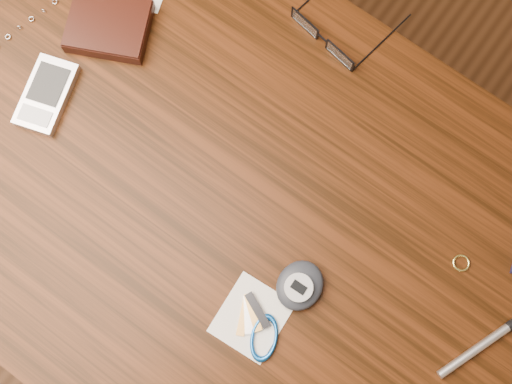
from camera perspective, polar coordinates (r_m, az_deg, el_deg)
ground at (r=1.63m, az=-2.40°, el=-5.49°), size 3.80×3.80×0.00m
desk at (r=0.99m, az=-3.93°, el=-0.88°), size 1.00×0.70×0.75m
wallet_and_card at (r=0.98m, az=-12.92°, el=14.26°), size 0.14×0.18×0.03m
eyeglasses at (r=0.96m, az=6.23°, el=13.61°), size 0.14×0.15×0.03m
gold_ring at (r=0.91m, az=17.77°, el=-6.02°), size 0.03×0.03×0.00m
pda_phone at (r=0.97m, az=-18.14°, el=8.22°), size 0.09×0.12×0.02m
pedometer at (r=0.86m, az=3.90°, el=-8.30°), size 0.06×0.07×0.03m
notepad_keys at (r=0.86m, az=0.17°, el=-11.95°), size 0.11×0.10×0.01m
silver_pen at (r=0.91m, az=20.07°, el=-12.23°), size 0.06×0.14×0.01m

